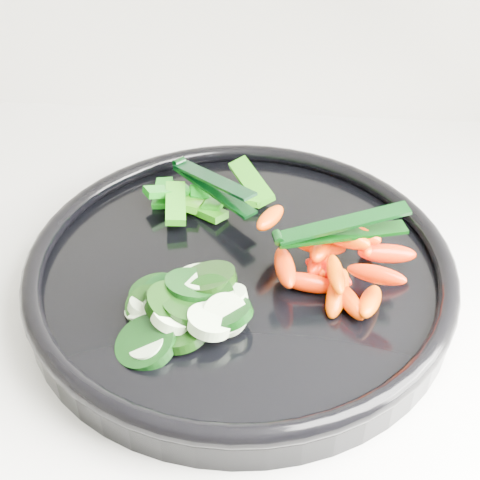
{
  "coord_description": "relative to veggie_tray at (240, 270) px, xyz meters",
  "views": [
    {
      "loc": [
        0.04,
        1.24,
        1.34
      ],
      "look_at": [
        0.0,
        1.67,
        0.99
      ],
      "focal_mm": 50.0,
      "sensor_mm": 36.0,
      "label": 1
    }
  ],
  "objects": [
    {
      "name": "tong_pepper",
      "position": [
        -0.04,
        0.09,
        0.03
      ],
      "size": [
        0.09,
        0.09,
        0.02
      ],
      "color": "black",
      "rests_on": "pepper_pile"
    },
    {
      "name": "cucumber_pile",
      "position": [
        -0.04,
        -0.06,
        0.01
      ],
      "size": [
        0.12,
        0.13,
        0.04
      ],
      "color": "black",
      "rests_on": "veggie_tray"
    },
    {
      "name": "carrot_pile",
      "position": [
        0.08,
        -0.01,
        0.02
      ],
      "size": [
        0.14,
        0.12,
        0.06
      ],
      "color": "#DB4300",
      "rests_on": "veggie_tray"
    },
    {
      "name": "pepper_pile",
      "position": [
        -0.04,
        0.09,
        0.01
      ],
      "size": [
        0.13,
        0.11,
        0.03
      ],
      "color": "#0C6B0A",
      "rests_on": "veggie_tray"
    },
    {
      "name": "veggie_tray",
      "position": [
        0.0,
        0.0,
        0.0
      ],
      "size": [
        0.4,
        0.4,
        0.04
      ],
      "color": "black",
      "rests_on": "counter"
    },
    {
      "name": "tong_carrot",
      "position": [
        0.08,
        -0.0,
        0.05
      ],
      "size": [
        0.11,
        0.05,
        0.02
      ],
      "color": "black",
      "rests_on": "carrot_pile"
    }
  ]
}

